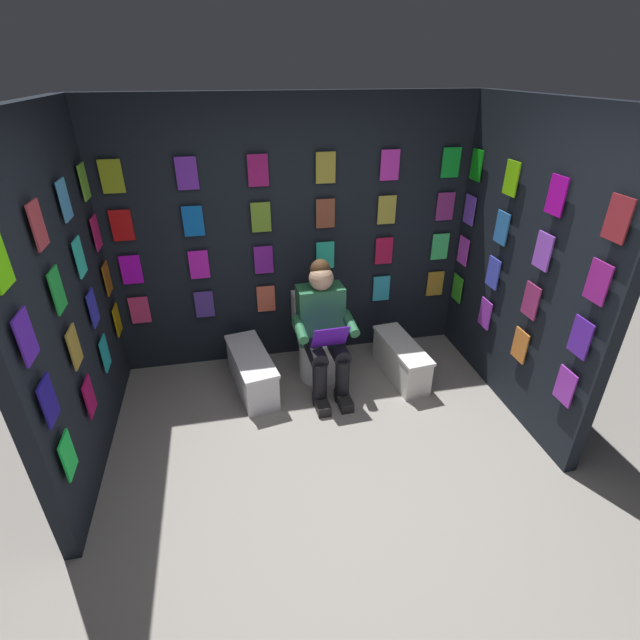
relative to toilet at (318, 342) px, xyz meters
The scene contains 8 objects.
ground_plane 1.66m from the toilet, 85.06° to the left, with size 30.00×30.00×0.00m, color gray.
display_wall_back 1.00m from the toilet, 72.48° to the right, with size 3.38×0.14×2.43m.
display_wall_left 1.89m from the toilet, 158.43° to the left, with size 0.14×2.01×2.43m.
display_wall_right 2.12m from the toilet, 18.51° to the left, with size 0.14×2.01×2.43m.
toilet is the anchor object (origin of this frame).
person_reading 0.35m from the toilet, 92.12° to the left, with size 0.54×0.69×1.19m.
comic_longbox_near 0.67m from the toilet, 13.13° to the left, with size 0.44×0.85×0.37m.
comic_longbox_far 0.80m from the toilet, 163.06° to the left, with size 0.34×0.79×0.36m.
Camera 1 is at (0.59, 2.02, 2.61)m, focal length 26.14 mm.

